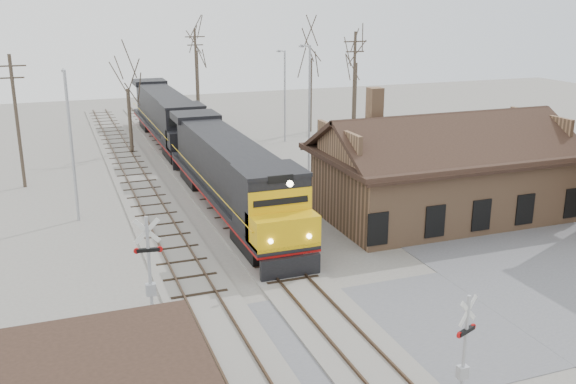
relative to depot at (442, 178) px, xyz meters
name	(u,v)px	position (x,y,z in m)	size (l,w,h in m)	color
ground	(348,343)	(-11.99, -12.00, -2.41)	(140.00, 140.00, 0.00)	gray
road	(348,342)	(-11.99, -12.00, -2.39)	(60.00, 9.00, 0.03)	#5A5A5F
track_main	(240,222)	(-11.99, 3.00, -2.34)	(3.40, 90.00, 0.24)	gray
track_siding	(165,231)	(-16.49, 3.00, -2.34)	(3.40, 90.00, 0.24)	gray
depot	(442,178)	(0.00, 0.00, 0.00)	(15.20, 9.31, 7.90)	#966D4D
locomotive_lead	(232,176)	(-11.99, 4.51, 0.13)	(3.24, 21.72, 4.83)	black
locomotive_trailing	(167,117)	(-11.99, 26.51, 0.13)	(3.24, 21.72, 4.57)	black
crossbuck_near	(465,348)	(-9.84, -16.40, -0.67)	(0.99, 0.47, 3.65)	#A5A8AD
crossbuck_far	(149,267)	(-18.70, -6.55, -0.42)	(1.21, 0.32, 4.25)	#A5A8AD
streetlight_a	(71,138)	(-21.02, 7.01, 2.63)	(0.25, 2.04, 9.01)	#A5A8AD
streetlight_b	(309,104)	(-3.89, 12.03, 2.99)	(0.25, 2.04, 9.70)	#A5A8AD
streetlight_c	(284,91)	(-1.47, 23.97, 2.34)	(0.25, 2.04, 8.44)	#A5A8AD
utility_pole_a	(17,119)	(-24.23, 15.79, 2.48)	(2.00, 0.24, 9.34)	#382D23
utility_pole_b	(197,78)	(-7.76, 32.70, 2.89)	(2.00, 0.24, 10.13)	#382D23
utility_pole_c	(354,93)	(1.74, 15.95, 3.03)	(2.00, 0.24, 10.41)	#382D23
tree_b	(127,78)	(-15.66, 23.91, 4.09)	(3.73, 3.73, 9.13)	#382D23
tree_c	(196,39)	(-6.31, 38.83, 6.36)	(5.02, 5.02, 12.30)	#382D23
tree_d	(311,46)	(2.61, 27.46, 6.13)	(4.89, 4.89, 11.98)	#382D23
tree_e	(356,52)	(8.11, 28.50, 5.30)	(4.42, 4.42, 10.82)	#382D23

